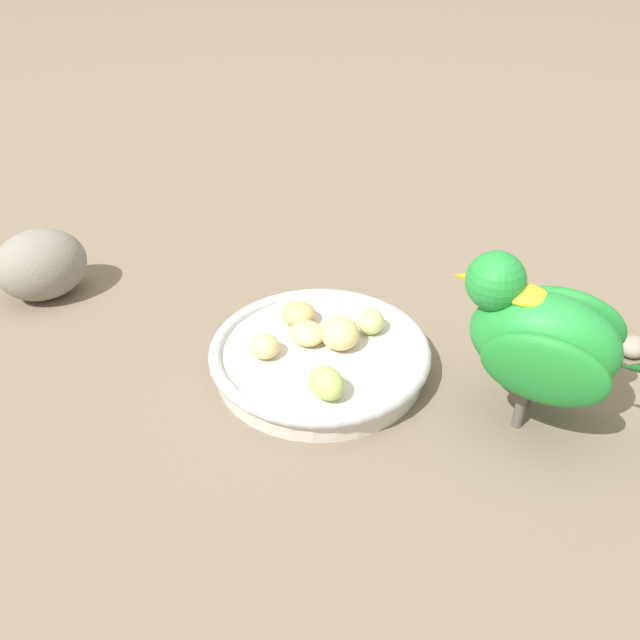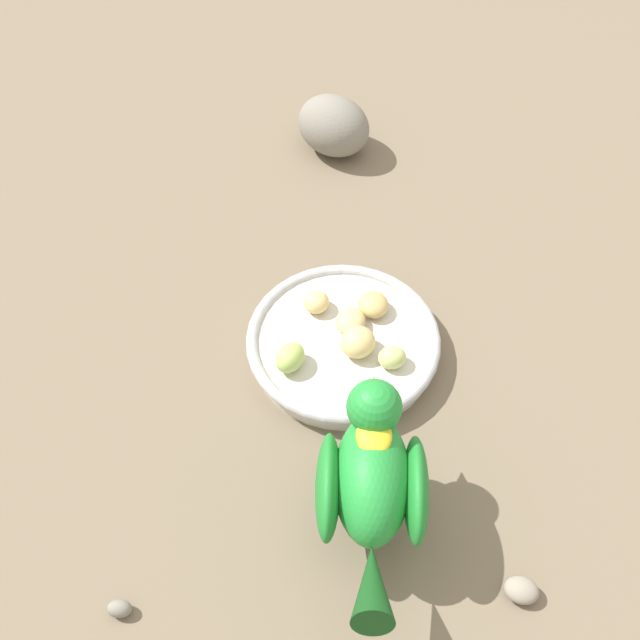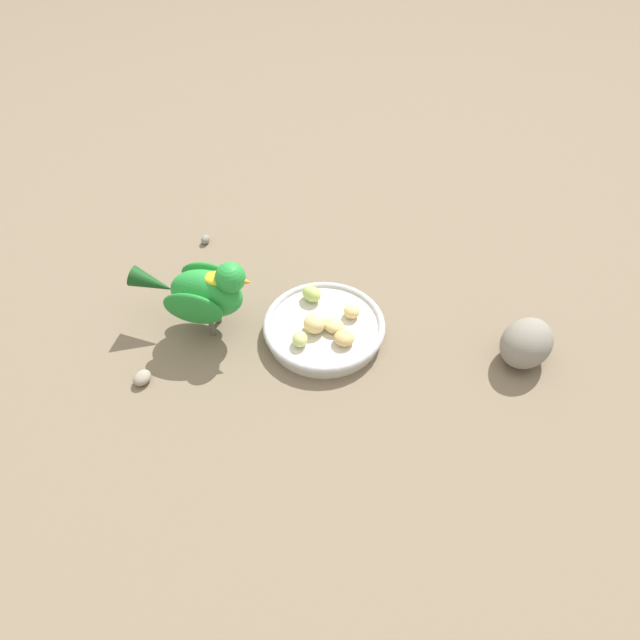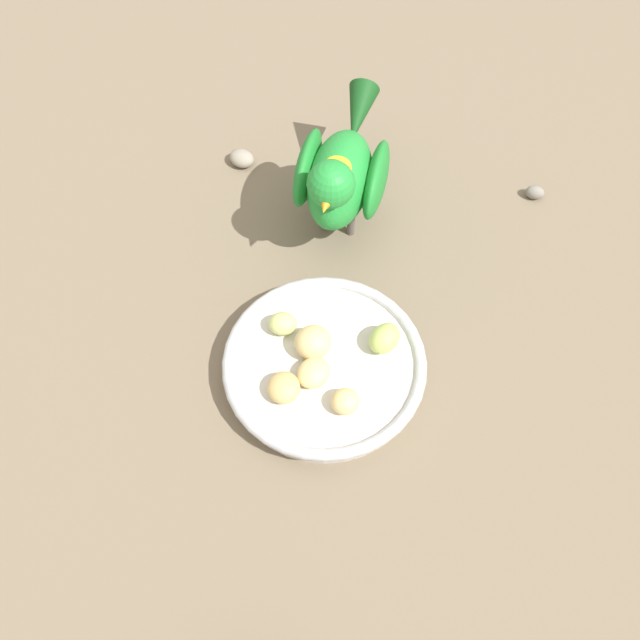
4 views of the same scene
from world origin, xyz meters
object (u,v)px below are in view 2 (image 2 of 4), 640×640
apple_piece_5 (316,302)px  parrot (372,480)px  apple_piece_3 (291,359)px  pebble_1 (120,609)px  apple_piece_1 (392,358)px  pebble_0 (521,590)px  apple_piece_4 (350,321)px  apple_piece_2 (356,343)px  apple_piece_0 (373,305)px  feeding_bowl (343,344)px  rock_large (334,126)px

apple_piece_5 → parrot: (0.04, 0.22, 0.05)m
apple_piece_3 → pebble_1: 0.27m
apple_piece_1 → pebble_0: bearing=92.0°
parrot → pebble_1: 0.23m
apple_piece_3 → parrot: parrot is taller
apple_piece_1 → parrot: parrot is taller
apple_piece_4 → pebble_1: size_ratio=1.62×
apple_piece_2 → apple_piece_5: size_ratio=1.35×
apple_piece_4 → pebble_0: size_ratio=1.14×
apple_piece_0 → apple_piece_5: bearing=-25.0°
parrot → apple_piece_1: bearing=-7.9°
apple_piece_0 → apple_piece_1: 0.07m
apple_piece_1 → parrot: bearing=57.9°
feeding_bowl → rock_large: size_ratio=2.14×
apple_piece_0 → apple_piece_5: (0.05, -0.02, 0.00)m
apple_piece_2 → pebble_1: bearing=29.2°
feeding_bowl → parrot: 0.20m
apple_piece_0 → rock_large: (-0.07, -0.27, 0.00)m
pebble_0 → apple_piece_5: bearing=-81.3°
apple_piece_3 → pebble_1: bearing=37.1°
parrot → feeding_bowl: bearing=8.0°
apple_piece_4 → apple_piece_0: bearing=-161.1°
apple_piece_0 → apple_piece_2: bearing=47.1°
feeding_bowl → apple_piece_0: 0.05m
apple_piece_0 → rock_large: rock_large is taller
apple_piece_4 → parrot: parrot is taller
feeding_bowl → rock_large: 0.31m
apple_piece_2 → apple_piece_3: apple_piece_2 is taller
apple_piece_2 → parrot: parrot is taller
parrot → apple_piece_3: bearing=27.0°
apple_piece_4 → apple_piece_2: bearing=76.5°
apple_piece_2 → pebble_0: 0.27m
apple_piece_3 → pebble_1: (0.21, 0.16, -0.03)m
pebble_0 → pebble_1: pebble_0 is taller
apple_piece_0 → apple_piece_3: apple_piece_3 is taller
apple_piece_3 → apple_piece_4: bearing=-162.2°
apple_piece_5 → pebble_0: (-0.05, 0.33, -0.02)m
apple_piece_0 → pebble_1: bearing=31.7°
apple_piece_0 → apple_piece_3: 0.11m
apple_piece_1 → apple_piece_4: bearing=-71.1°
pebble_1 → rock_large: bearing=-129.7°
apple_piece_1 → apple_piece_5: same height
apple_piece_4 → pebble_1: 0.34m
apple_piece_1 → apple_piece_3: (0.09, -0.03, 0.00)m
rock_large → pebble_0: size_ratio=3.09×
pebble_1 → apple_piece_5: bearing=-140.2°
pebble_0 → feeding_bowl: bearing=-81.9°
pebble_0 → pebble_1: 0.33m
apple_piece_1 → apple_piece_5: bearing=-65.2°
pebble_0 → parrot: bearing=-49.3°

